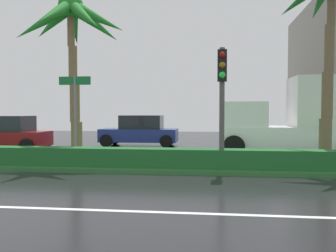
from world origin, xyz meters
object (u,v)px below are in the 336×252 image
Objects in this scene: palm_tree_centre_left at (72,26)px; car_in_traffic_second at (140,131)px; box_truck_lead at (295,120)px; traffic_signal_median_right at (222,86)px; car_in_traffic_leading at (5,134)px; street_name_sign at (75,107)px.

palm_tree_centre_left reaches higher than car_in_traffic_second.
palm_tree_centre_left is 0.96× the size of box_truck_lead.
box_truck_lead reaches higher than car_in_traffic_second.
traffic_signal_median_right is 9.95m from car_in_traffic_second.
car_in_traffic_second is (-4.31, 8.76, -1.90)m from traffic_signal_median_right.
car_in_traffic_second is (1.14, 7.04, -4.25)m from palm_tree_centre_left.
box_truck_lead is (13.83, 0.02, 0.72)m from car_in_traffic_leading.
street_name_sign is 0.47× the size of box_truck_lead.
traffic_signal_median_right is 0.87× the size of car_in_traffic_leading.
box_truck_lead is at bearing 30.75° from street_name_sign.
palm_tree_centre_left is 10.25m from box_truck_lead.
palm_tree_centre_left reaches higher than traffic_signal_median_right.
palm_tree_centre_left is at bearing 114.44° from street_name_sign.
street_name_sign is at bearing 85.93° from car_in_traffic_second.
box_truck_lead is (7.73, -3.30, 0.72)m from car_in_traffic_second.
car_in_traffic_second is at bearing 80.84° from palm_tree_centre_left.
box_truck_lead is at bearing 22.86° from palm_tree_centre_left.
box_truck_lead reaches higher than car_in_traffic_leading.
palm_tree_centre_left is at bearing 143.22° from car_in_traffic_leading.
palm_tree_centre_left is at bearing 162.49° from traffic_signal_median_right.
palm_tree_centre_left is 1.64× the size of traffic_signal_median_right.
palm_tree_centre_left is 1.43× the size of car_in_traffic_leading.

